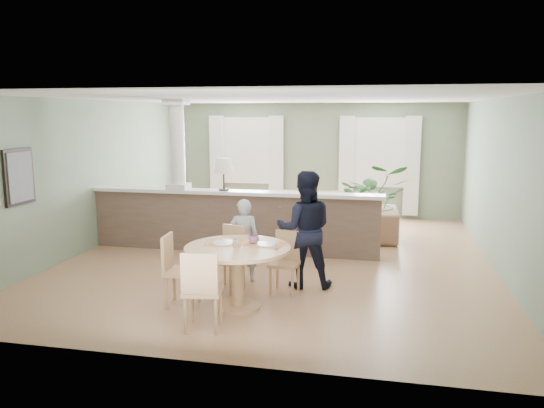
% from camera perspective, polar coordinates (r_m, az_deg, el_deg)
% --- Properties ---
extents(ground, '(8.00, 8.00, 0.00)m').
position_cam_1_polar(ground, '(9.21, 0.84, -5.74)').
color(ground, tan).
rests_on(ground, ground).
extents(room_shell, '(7.02, 8.02, 2.71)m').
position_cam_1_polar(room_shell, '(9.52, 1.42, 5.84)').
color(room_shell, gray).
rests_on(room_shell, ground).
extents(pony_wall, '(5.32, 0.38, 2.70)m').
position_cam_1_polar(pony_wall, '(9.47, -4.78, -0.95)').
color(pony_wall, brown).
rests_on(pony_wall, ground).
extents(sofa, '(3.08, 1.33, 0.88)m').
position_cam_1_polar(sofa, '(10.59, 5.14, -1.28)').
color(sofa, '#91674F').
rests_on(sofa, ground).
extents(houseplant, '(1.50, 1.34, 1.49)m').
position_cam_1_polar(houseplant, '(10.68, 10.91, 0.34)').
color(houseplant, '#245B24').
rests_on(houseplant, ground).
extents(dining_table, '(1.34, 1.34, 0.91)m').
position_cam_1_polar(dining_table, '(6.73, -3.66, -5.95)').
color(dining_table, tan).
rests_on(dining_table, ground).
extents(chair_far_boy, '(0.52, 0.52, 0.90)m').
position_cam_1_polar(chair_far_boy, '(7.52, -4.53, -5.44)').
color(chair_far_boy, tan).
rests_on(chair_far_boy, ground).
extents(chair_far_man, '(0.42, 0.42, 0.85)m').
position_cam_1_polar(chair_far_man, '(7.38, 1.53, -5.91)').
color(chair_far_man, tan).
rests_on(chair_far_man, ground).
extents(chair_near, '(0.49, 0.49, 0.95)m').
position_cam_1_polar(chair_near, '(6.10, -7.58, -8.86)').
color(chair_near, tan).
rests_on(chair_near, ground).
extents(chair_side, '(0.46, 0.46, 0.93)m').
position_cam_1_polar(chair_side, '(6.97, -10.22, -6.65)').
color(chair_side, tan).
rests_on(chair_side, ground).
extents(child_person, '(0.49, 0.36, 1.23)m').
position_cam_1_polar(child_person, '(7.82, -3.03, -3.91)').
color(child_person, '#AAAAAF').
rests_on(child_person, ground).
extents(man_person, '(0.91, 0.76, 1.67)m').
position_cam_1_polar(man_person, '(7.53, 3.54, -2.74)').
color(man_person, black).
rests_on(man_person, ground).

